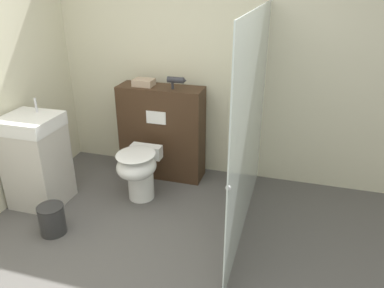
% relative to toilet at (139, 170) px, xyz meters
% --- Properties ---
extents(ground_plane, '(12.00, 12.00, 0.00)m').
position_rel_toilet_xyz_m(ground_plane, '(0.39, -1.17, -0.34)').
color(ground_plane, '#565451').
extents(wall_back, '(8.00, 0.06, 2.50)m').
position_rel_toilet_xyz_m(wall_back, '(0.39, 0.86, 0.91)').
color(wall_back, beige).
rests_on(wall_back, ground_plane).
extents(partition_panel, '(0.94, 0.33, 1.05)m').
position_rel_toilet_xyz_m(partition_panel, '(0.04, 0.58, 0.19)').
color(partition_panel, '#3D2819').
rests_on(partition_panel, ground_plane).
extents(shower_glass, '(0.04, 1.92, 1.93)m').
position_rel_toilet_xyz_m(shower_glass, '(1.11, -0.13, 0.62)').
color(shower_glass, silver).
rests_on(shower_glass, ground_plane).
extents(toilet, '(0.39, 0.54, 0.55)m').
position_rel_toilet_xyz_m(toilet, '(0.00, 0.00, 0.00)').
color(toilet, white).
rests_on(toilet, ground_plane).
extents(sink_vanity, '(0.51, 0.48, 1.07)m').
position_rel_toilet_xyz_m(sink_vanity, '(-0.94, -0.33, 0.13)').
color(sink_vanity, beige).
rests_on(sink_vanity, ground_plane).
extents(hair_drier, '(0.20, 0.06, 0.13)m').
position_rel_toilet_xyz_m(hair_drier, '(0.24, 0.53, 0.81)').
color(hair_drier, '#2D2D33').
rests_on(hair_drier, partition_panel).
extents(folded_towel, '(0.22, 0.17, 0.07)m').
position_rel_toilet_xyz_m(folded_towel, '(-0.14, 0.57, 0.75)').
color(folded_towel, tan).
rests_on(folded_towel, partition_panel).
extents(waste_bin, '(0.23, 0.23, 0.28)m').
position_rel_toilet_xyz_m(waste_bin, '(-0.53, -0.75, -0.20)').
color(waste_bin, '#2D2D2D').
rests_on(waste_bin, ground_plane).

